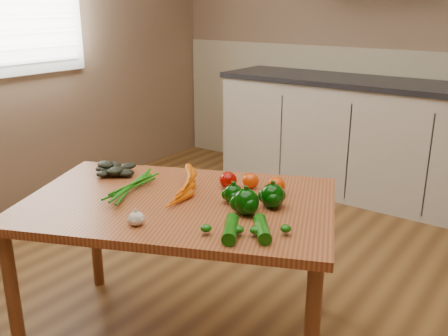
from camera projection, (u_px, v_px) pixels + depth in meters
room at (215, 53)px, 1.99m from camera, size 4.04×5.04×2.64m
counter_run at (402, 143)px, 3.67m from camera, size 2.84×0.64×1.14m
table at (179, 216)px, 2.07m from camera, size 1.47×1.24×0.67m
carrot_bunch at (169, 187)px, 2.10m from camera, size 0.28×0.26×0.06m
leafy_greens at (115, 166)px, 2.32m from camera, size 0.18×0.16×0.09m
garlic_bulb at (136, 219)px, 1.80m from camera, size 0.06×0.06×0.05m
pepper_a at (233, 194)px, 1.99m from camera, size 0.08×0.08×0.08m
pepper_b at (272, 196)px, 1.95m from camera, size 0.10×0.10×0.10m
pepper_c at (246, 202)px, 1.89m from camera, size 0.10×0.10×0.10m
tomato_a at (228, 180)px, 2.17m from camera, size 0.08×0.08×0.07m
tomato_b at (251, 181)px, 2.17m from camera, size 0.07×0.07×0.07m
tomato_c at (276, 185)px, 2.11m from camera, size 0.08×0.08×0.07m
zucchini_a at (262, 229)px, 1.72m from camera, size 0.14×0.16×0.05m
zucchini_b at (231, 229)px, 1.72m from camera, size 0.13×0.17×0.05m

